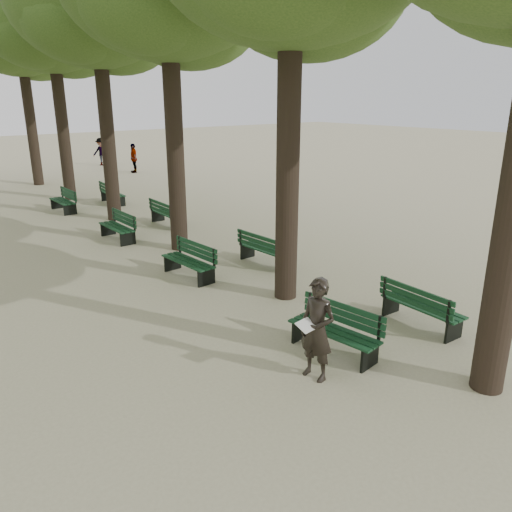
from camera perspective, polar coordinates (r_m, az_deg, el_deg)
ground at (r=9.20m, az=8.93°, el=-12.44°), size 120.00×120.00×0.00m
tree_central_3 at (r=19.96m, az=-17.86°, el=25.92°), size 6.00×6.00×9.95m
tree_central_4 at (r=24.62m, az=-22.48°, el=23.80°), size 6.00×6.00×9.95m
tree_central_5 at (r=29.39m, az=-25.53°, el=22.28°), size 6.00×6.00×9.95m
bench_left_0 at (r=9.53m, az=8.85°, el=-9.43°), size 0.80×1.86×0.92m
bench_left_1 at (r=13.28m, az=-7.71°, el=-1.32°), size 0.68×1.83×0.92m
bench_left_2 at (r=17.19m, az=-15.55°, el=2.64°), size 0.58×1.80×0.92m
bench_left_3 at (r=22.17m, az=-21.17°, el=5.44°), size 0.59×1.81×0.92m
bench_right_0 at (r=10.99m, az=18.34°, el=-6.32°), size 0.66×1.83×0.92m
bench_right_1 at (r=14.18m, az=1.07°, el=0.10°), size 0.65×1.82×0.92m
bench_right_2 at (r=18.77m, az=-10.09°, el=4.29°), size 0.63×1.82×0.92m
bench_right_3 at (r=23.16m, az=-16.03°, el=6.44°), size 0.67×1.83×0.92m
man_with_map at (r=8.44m, az=6.99°, el=-8.34°), size 0.67×0.76×1.80m
pedestrian_b at (r=36.20m, az=-17.27°, el=11.31°), size 1.01×1.17×1.84m
pedestrian_c at (r=32.26m, az=-13.81°, el=10.81°), size 0.58×1.09×1.77m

